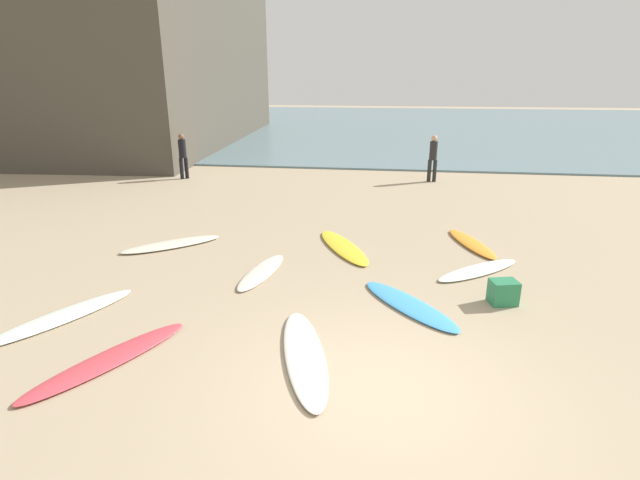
{
  "coord_description": "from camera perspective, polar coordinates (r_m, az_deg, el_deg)",
  "views": [
    {
      "loc": [
        -0.02,
        -5.25,
        3.81
      ],
      "look_at": [
        -1.45,
        4.94,
        0.3
      ],
      "focal_mm": 27.25,
      "sensor_mm": 36.0,
      "label": 1
    }
  ],
  "objects": [
    {
      "name": "ground_plane",
      "position": [
        6.48,
        6.96,
        -17.28
      ],
      "size": [
        120.0,
        120.0,
        0.0
      ],
      "primitive_type": "plane",
      "color": "tan"
    },
    {
      "name": "ocean_water",
      "position": [
        40.56,
        8.22,
        13.3
      ],
      "size": [
        120.0,
        40.0,
        0.08
      ],
      "primitive_type": "cube",
      "color": "slate",
      "rests_on": "ground_plane"
    },
    {
      "name": "coastal_headland",
      "position": [
        33.88,
        -28.18,
        19.92
      ],
      "size": [
        21.57,
        22.44,
        11.35
      ],
      "primitive_type": "cube",
      "rotation": [
        0.0,
        0.0,
        0.06
      ],
      "color": "#474238",
      "rests_on": "ground_plane"
    },
    {
      "name": "surfboard_0",
      "position": [
        7.08,
        -1.85,
        -13.34
      ],
      "size": [
        1.26,
        2.64,
        0.08
      ],
      "primitive_type": "ellipsoid",
      "rotation": [
        0.0,
        0.0,
        3.42
      ],
      "color": "silver",
      "rests_on": "ground_plane"
    },
    {
      "name": "surfboard_1",
      "position": [
        10.42,
        18.13,
        -3.38
      ],
      "size": [
        2.01,
        1.78,
        0.07
      ],
      "primitive_type": "ellipsoid",
      "rotation": [
        0.0,
        0.0,
        2.26
      ],
      "color": "white",
      "rests_on": "ground_plane"
    },
    {
      "name": "surfboard_2",
      "position": [
        9.9,
        -6.87,
        -3.73
      ],
      "size": [
        0.8,
        2.06,
        0.07
      ],
      "primitive_type": "ellipsoid",
      "rotation": [
        0.0,
        0.0,
        -0.16
      ],
      "color": "silver",
      "rests_on": "ground_plane"
    },
    {
      "name": "surfboard_3",
      "position": [
        9.15,
        -27.93,
        -7.9
      ],
      "size": [
        1.65,
        2.48,
        0.07
      ],
      "primitive_type": "ellipsoid",
      "rotation": [
        0.0,
        0.0,
        2.66
      ],
      "color": "white",
      "rests_on": "ground_plane"
    },
    {
      "name": "surfboard_4",
      "position": [
        11.98,
        17.36,
        -0.38
      ],
      "size": [
        1.13,
        2.22,
        0.08
      ],
      "primitive_type": "ellipsoid",
      "rotation": [
        0.0,
        0.0,
        0.31
      ],
      "color": "orange",
      "rests_on": "ground_plane"
    },
    {
      "name": "surfboard_5",
      "position": [
        7.58,
        -23.55,
        -12.73
      ],
      "size": [
        1.62,
        2.47,
        0.08
      ],
      "primitive_type": "ellipsoid",
      "rotation": [
        0.0,
        0.0,
        2.65
      ],
      "color": "#D7444F",
      "rests_on": "ground_plane"
    },
    {
      "name": "surfboard_6",
      "position": [
        11.23,
        2.75,
        -0.82
      ],
      "size": [
        1.68,
        2.54,
        0.07
      ],
      "primitive_type": "ellipsoid",
      "rotation": [
        0.0,
        0.0,
        3.61
      ],
      "color": "yellow",
      "rests_on": "ground_plane"
    },
    {
      "name": "surfboard_7",
      "position": [
        8.61,
        10.42,
        -7.51
      ],
      "size": [
        1.91,
        2.13,
        0.07
      ],
      "primitive_type": "ellipsoid",
      "rotation": [
        0.0,
        0.0,
        3.83
      ],
      "color": "#429EDE",
      "rests_on": "ground_plane"
    },
    {
      "name": "surfboard_8",
      "position": [
        11.89,
        -17.01,
        -0.48
      ],
      "size": [
        2.17,
        1.92,
        0.09
      ],
      "primitive_type": "ellipsoid",
      "rotation": [
        0.0,
        0.0,
        2.26
      ],
      "color": "silver",
      "rests_on": "ground_plane"
    },
    {
      "name": "beachgoer_near",
      "position": [
        18.7,
        13.14,
        9.58
      ],
      "size": [
        0.34,
        0.28,
        1.72
      ],
      "rotation": [
        0.0,
        0.0,
        3.14
      ],
      "color": "black",
      "rests_on": "ground_plane"
    },
    {
      "name": "beachgoer_mid",
      "position": [
        19.48,
        -15.82,
        9.7
      ],
      "size": [
        0.4,
        0.4,
        1.71
      ],
      "rotation": [
        0.0,
        0.0,
        0.8
      ],
      "color": "black",
      "rests_on": "ground_plane"
    },
    {
      "name": "beach_cooler",
      "position": [
        9.09,
        20.72,
        -5.75
      ],
      "size": [
        0.52,
        0.44,
        0.43
      ],
      "primitive_type": "cube",
      "rotation": [
        0.0,
        0.0,
        3.38
      ],
      "color": "#287F51",
      "rests_on": "ground_plane"
    }
  ]
}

